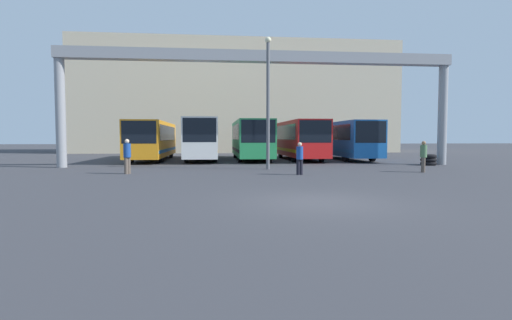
{
  "coord_description": "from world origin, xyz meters",
  "views": [
    {
      "loc": [
        -3.02,
        -11.15,
        1.88
      ],
      "look_at": [
        -0.17,
        16.15,
        0.3
      ],
      "focal_mm": 28.0,
      "sensor_mm": 36.0,
      "label": 1
    }
  ],
  "objects_px": {
    "bus_slot_1": "(202,137)",
    "lamp_post": "(268,97)",
    "pedestrian_mid_left": "(127,155)",
    "bus_slot_4": "(347,138)",
    "bus_slot_2": "(251,138)",
    "bus_slot_3": "(299,138)",
    "pedestrian_near_center": "(300,158)",
    "pedestrian_mid_right": "(423,156)",
    "tire_stack": "(429,160)",
    "bus_slot_0": "(153,138)"
  },
  "relations": [
    {
      "from": "pedestrian_mid_right",
      "to": "bus_slot_4",
      "type": "bearing_deg",
      "value": -161.56
    },
    {
      "from": "bus_slot_3",
      "to": "lamp_post",
      "type": "distance_m",
      "value": 10.56
    },
    {
      "from": "pedestrian_near_center",
      "to": "pedestrian_mid_right",
      "type": "relative_size",
      "value": 0.97
    },
    {
      "from": "bus_slot_1",
      "to": "pedestrian_near_center",
      "type": "xyz_separation_m",
      "value": [
        5.21,
        -13.37,
        -1.03
      ]
    },
    {
      "from": "bus_slot_4",
      "to": "tire_stack",
      "type": "distance_m",
      "value": 8.09
    },
    {
      "from": "bus_slot_2",
      "to": "pedestrian_mid_left",
      "type": "xyz_separation_m",
      "value": [
        -7.45,
        -12.11,
        -0.89
      ]
    },
    {
      "from": "bus_slot_1",
      "to": "bus_slot_2",
      "type": "xyz_separation_m",
      "value": [
        4.01,
        0.16,
        -0.06
      ]
    },
    {
      "from": "bus_slot_4",
      "to": "pedestrian_mid_left",
      "type": "xyz_separation_m",
      "value": [
        -15.48,
        -11.63,
        -0.85
      ]
    },
    {
      "from": "bus_slot_3",
      "to": "bus_slot_2",
      "type": "bearing_deg",
      "value": 174.27
    },
    {
      "from": "bus_slot_2",
      "to": "tire_stack",
      "type": "relative_size",
      "value": 11.0
    },
    {
      "from": "bus_slot_2",
      "to": "bus_slot_4",
      "type": "relative_size",
      "value": 1.09
    },
    {
      "from": "bus_slot_0",
      "to": "bus_slot_1",
      "type": "relative_size",
      "value": 1.1
    },
    {
      "from": "lamp_post",
      "to": "pedestrian_mid_right",
      "type": "bearing_deg",
      "value": -19.8
    },
    {
      "from": "bus_slot_2",
      "to": "bus_slot_3",
      "type": "height_order",
      "value": "bus_slot_2"
    },
    {
      "from": "bus_slot_1",
      "to": "pedestrian_mid_left",
      "type": "height_order",
      "value": "bus_slot_1"
    },
    {
      "from": "pedestrian_mid_right",
      "to": "tire_stack",
      "type": "distance_m",
      "value": 5.94
    },
    {
      "from": "pedestrian_mid_left",
      "to": "pedestrian_near_center",
      "type": "bearing_deg",
      "value": -63.54
    },
    {
      "from": "bus_slot_0",
      "to": "pedestrian_near_center",
      "type": "distance_m",
      "value": 16.74
    },
    {
      "from": "bus_slot_3",
      "to": "lamp_post",
      "type": "xyz_separation_m",
      "value": [
        -3.92,
        -9.52,
        2.36
      ]
    },
    {
      "from": "bus_slot_0",
      "to": "pedestrian_mid_right",
      "type": "bearing_deg",
      "value": -39.31
    },
    {
      "from": "bus_slot_0",
      "to": "bus_slot_3",
      "type": "height_order",
      "value": "bus_slot_3"
    },
    {
      "from": "bus_slot_3",
      "to": "pedestrian_mid_left",
      "type": "relative_size",
      "value": 5.97
    },
    {
      "from": "bus_slot_2",
      "to": "pedestrian_near_center",
      "type": "distance_m",
      "value": 13.62
    },
    {
      "from": "pedestrian_near_center",
      "to": "pedestrian_mid_right",
      "type": "xyz_separation_m",
      "value": [
        6.89,
        0.74,
        0.03
      ]
    },
    {
      "from": "bus_slot_0",
      "to": "lamp_post",
      "type": "distance_m",
      "value": 13.35
    },
    {
      "from": "pedestrian_mid_right",
      "to": "bus_slot_1",
      "type": "bearing_deg",
      "value": -118.08
    },
    {
      "from": "bus_slot_4",
      "to": "lamp_post",
      "type": "height_order",
      "value": "lamp_post"
    },
    {
      "from": "bus_slot_0",
      "to": "bus_slot_3",
      "type": "relative_size",
      "value": 1.15
    },
    {
      "from": "tire_stack",
      "to": "pedestrian_mid_left",
      "type": "bearing_deg",
      "value": -166.93
    },
    {
      "from": "bus_slot_2",
      "to": "lamp_post",
      "type": "height_order",
      "value": "lamp_post"
    },
    {
      "from": "pedestrian_near_center",
      "to": "tire_stack",
      "type": "relative_size",
      "value": 1.56
    },
    {
      "from": "pedestrian_mid_left",
      "to": "pedestrian_mid_right",
      "type": "distance_m",
      "value": 15.56
    },
    {
      "from": "bus_slot_2",
      "to": "bus_slot_3",
      "type": "distance_m",
      "value": 4.03
    },
    {
      "from": "bus_slot_3",
      "to": "bus_slot_4",
      "type": "distance_m",
      "value": 4.01
    },
    {
      "from": "bus_slot_3",
      "to": "tire_stack",
      "type": "xyz_separation_m",
      "value": [
        7.2,
        -7.37,
        -1.46
      ]
    },
    {
      "from": "bus_slot_4",
      "to": "bus_slot_1",
      "type": "bearing_deg",
      "value": 178.47
    },
    {
      "from": "bus_slot_1",
      "to": "lamp_post",
      "type": "xyz_separation_m",
      "value": [
        4.11,
        -9.76,
        2.29
      ]
    },
    {
      "from": "bus_slot_2",
      "to": "bus_slot_3",
      "type": "xyz_separation_m",
      "value": [
        4.01,
        -0.4,
        -0.01
      ]
    },
    {
      "from": "bus_slot_2",
      "to": "bus_slot_4",
      "type": "bearing_deg",
      "value": -3.44
    },
    {
      "from": "bus_slot_4",
      "to": "pedestrian_mid_right",
      "type": "height_order",
      "value": "bus_slot_4"
    },
    {
      "from": "bus_slot_1",
      "to": "pedestrian_mid_left",
      "type": "xyz_separation_m",
      "value": [
        -3.44,
        -11.95,
        -0.94
      ]
    },
    {
      "from": "pedestrian_mid_right",
      "to": "lamp_post",
      "type": "relative_size",
      "value": 0.22
    },
    {
      "from": "bus_slot_1",
      "to": "lamp_post",
      "type": "distance_m",
      "value": 10.83
    },
    {
      "from": "bus_slot_0",
      "to": "pedestrian_near_center",
      "type": "height_order",
      "value": "bus_slot_0"
    },
    {
      "from": "pedestrian_near_center",
      "to": "tire_stack",
      "type": "height_order",
      "value": "pedestrian_near_center"
    },
    {
      "from": "lamp_post",
      "to": "tire_stack",
      "type": "bearing_deg",
      "value": 10.91
    },
    {
      "from": "bus_slot_0",
      "to": "bus_slot_2",
      "type": "relative_size",
      "value": 1.07
    },
    {
      "from": "tire_stack",
      "to": "bus_slot_0",
      "type": "bearing_deg",
      "value": 156.98
    },
    {
      "from": "pedestrian_near_center",
      "to": "bus_slot_2",
      "type": "bearing_deg",
      "value": 88.91
    },
    {
      "from": "bus_slot_0",
      "to": "pedestrian_mid_right",
      "type": "height_order",
      "value": "bus_slot_0"
    }
  ]
}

